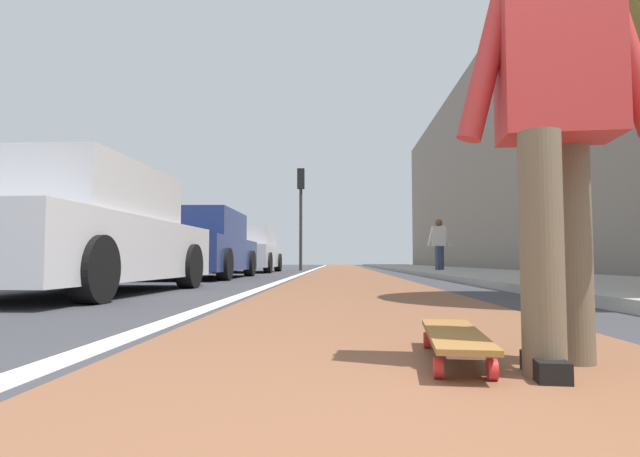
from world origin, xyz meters
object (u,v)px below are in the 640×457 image
at_px(pedestrian_distant, 439,242).
at_px(traffic_light, 301,200).
at_px(parked_car_far, 249,251).
at_px(parked_car_near, 79,233).
at_px(skateboard, 454,337).
at_px(skater_person, 556,107).
at_px(parked_car_mid, 202,246).

bearing_deg(pedestrian_distant, traffic_light, 46.86).
xyz_separation_m(traffic_light, pedestrian_distant, (-4.29, -4.57, -1.84)).
bearing_deg(parked_car_far, parked_car_near, 179.97).
distance_m(skateboard, parked_car_near, 5.23).
bearing_deg(traffic_light, parked_car_far, 153.34).
height_order(skateboard, skater_person, skater_person).
xyz_separation_m(parked_car_near, parked_car_mid, (5.53, 0.03, 0.01)).
distance_m(parked_car_far, pedestrian_distant, 6.23).
relative_size(skater_person, parked_car_mid, 0.36).
height_order(skater_person, pedestrian_distant, pedestrian_distant).
height_order(traffic_light, pedestrian_distant, traffic_light).
distance_m(skater_person, parked_car_near, 5.54).
xyz_separation_m(parked_car_mid, pedestrian_distant, (4.74, -6.13, 0.25)).
xyz_separation_m(parked_car_near, pedestrian_distant, (10.26, -6.10, 0.25)).
xyz_separation_m(parked_car_far, pedestrian_distant, (-1.26, -6.09, 0.24)).
xyz_separation_m(skateboard, skater_person, (-0.15, -0.35, 0.84)).
relative_size(skateboard, pedestrian_distant, 0.51).
xyz_separation_m(skateboard, parked_car_far, (15.42, 3.43, 0.62)).
relative_size(parked_car_near, traffic_light, 1.08).
xyz_separation_m(skateboard, pedestrian_distant, (14.16, -2.67, 0.86)).
xyz_separation_m(parked_car_mid, parked_car_far, (6.00, -0.03, 0.00)).
bearing_deg(parked_car_near, parked_car_mid, 0.30).
xyz_separation_m(skater_person, parked_car_far, (15.57, 3.77, -0.23)).
bearing_deg(parked_car_far, skateboard, -167.47).
bearing_deg(skater_person, parked_car_mid, 21.68).
bearing_deg(parked_car_mid, skater_person, -158.32).
height_order(skateboard, parked_car_mid, parked_car_mid).
bearing_deg(skater_person, traffic_light, 6.91).
height_order(skateboard, pedestrian_distant, pedestrian_distant).
bearing_deg(parked_car_far, traffic_light, -26.66).
relative_size(skater_person, pedestrian_distant, 0.98).
bearing_deg(parked_car_mid, parked_car_near, -179.70).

